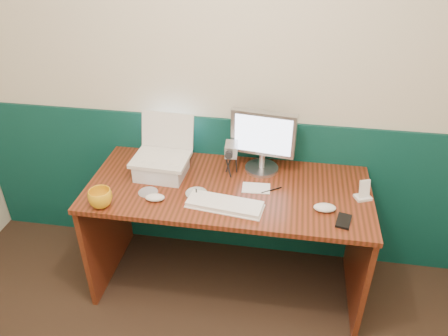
% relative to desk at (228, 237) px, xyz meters
% --- Properties ---
extents(back_wall, '(3.50, 0.04, 2.50)m').
position_rel_desk_xyz_m(back_wall, '(-0.02, 0.37, 0.88)').
color(back_wall, beige).
rests_on(back_wall, ground).
extents(wainscot, '(3.48, 0.02, 1.00)m').
position_rel_desk_xyz_m(wainscot, '(-0.02, 0.36, 0.12)').
color(wainscot, '#083631').
rests_on(wainscot, ground).
extents(desk, '(1.60, 0.70, 0.75)m').
position_rel_desk_xyz_m(desk, '(0.00, 0.00, 0.00)').
color(desk, '#3C1B0B').
rests_on(desk, ground).
extents(laptop_riser, '(0.29, 0.25, 0.10)m').
position_rel_desk_xyz_m(laptop_riser, '(-0.41, 0.06, 0.42)').
color(laptop_riser, silver).
rests_on(laptop_riser, desk).
extents(laptop, '(0.33, 0.26, 0.26)m').
position_rel_desk_xyz_m(laptop, '(-0.41, 0.06, 0.60)').
color(laptop, silver).
rests_on(laptop, laptop_riser).
extents(monitor, '(0.38, 0.15, 0.37)m').
position_rel_desk_xyz_m(monitor, '(0.17, 0.22, 0.56)').
color(monitor, '#A9AAAE').
rests_on(monitor, desk).
extents(keyboard, '(0.41, 0.18, 0.02)m').
position_rel_desk_xyz_m(keyboard, '(0.01, -0.18, 0.39)').
color(keyboard, white).
rests_on(keyboard, desk).
extents(mouse_right, '(0.12, 0.08, 0.04)m').
position_rel_desk_xyz_m(mouse_right, '(0.53, -0.13, 0.39)').
color(mouse_right, silver).
rests_on(mouse_right, desk).
extents(mouse_left, '(0.11, 0.07, 0.04)m').
position_rel_desk_xyz_m(mouse_left, '(-0.37, -0.19, 0.39)').
color(mouse_left, silver).
rests_on(mouse_left, desk).
extents(mug, '(0.13, 0.13, 0.10)m').
position_rel_desk_xyz_m(mug, '(-0.64, -0.28, 0.42)').
color(mug, orange).
rests_on(mug, desk).
extents(camcorder, '(0.11, 0.15, 0.22)m').
position_rel_desk_xyz_m(camcorder, '(-0.00, 0.14, 0.48)').
color(camcorder, '#A8A9AD').
rests_on(camcorder, desk).
extents(cd_spindle, '(0.12, 0.12, 0.03)m').
position_rel_desk_xyz_m(cd_spindle, '(-0.16, -0.12, 0.39)').
color(cd_spindle, silver).
rests_on(cd_spindle, desk).
extents(cd_loose_a, '(0.11, 0.11, 0.00)m').
position_rel_desk_xyz_m(cd_loose_a, '(-0.43, -0.12, 0.38)').
color(cd_loose_a, silver).
rests_on(cd_loose_a, desk).
extents(pen, '(0.11, 0.08, 0.01)m').
position_rel_desk_xyz_m(pen, '(0.24, 0.00, 0.38)').
color(pen, black).
rests_on(pen, desk).
extents(papers, '(0.16, 0.11, 0.00)m').
position_rel_desk_xyz_m(papers, '(0.16, 0.01, 0.38)').
color(papers, silver).
rests_on(papers, desk).
extents(dock, '(0.10, 0.09, 0.02)m').
position_rel_desk_xyz_m(dock, '(0.74, 0.01, 0.38)').
color(dock, silver).
rests_on(dock, desk).
extents(music_player, '(0.06, 0.05, 0.10)m').
position_rel_desk_xyz_m(music_player, '(0.74, 0.01, 0.44)').
color(music_player, white).
rests_on(music_player, dock).
extents(pda, '(0.09, 0.13, 0.01)m').
position_rel_desk_xyz_m(pda, '(0.62, -0.21, 0.38)').
color(pda, black).
rests_on(pda, desk).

